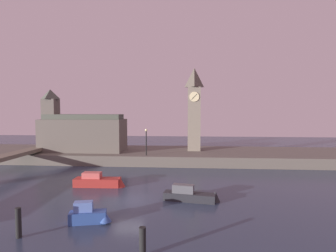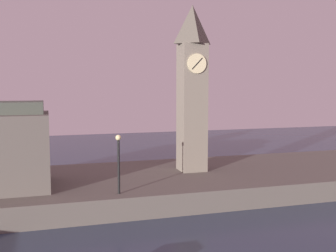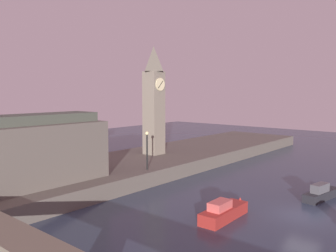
# 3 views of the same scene
# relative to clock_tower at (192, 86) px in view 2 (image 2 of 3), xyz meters

# --- Properties ---
(far_embankment) EXTENTS (70.00, 12.00, 1.50)m
(far_embankment) POSITION_rel_clock_tower_xyz_m (-6.15, -0.67, -7.64)
(far_embankment) COLOR #5B544C
(far_embankment) RESTS_ON ground
(clock_tower) EXTENTS (2.22, 2.27, 13.29)m
(clock_tower) POSITION_rel_clock_tower_xyz_m (0.00, 0.00, 0.00)
(clock_tower) COLOR slate
(clock_tower) RESTS_ON far_embankment
(streetlamp) EXTENTS (0.36, 0.36, 3.83)m
(streetlamp) POSITION_rel_clock_tower_xyz_m (-6.97, -5.47, -4.50)
(streetlamp) COLOR black
(streetlamp) RESTS_ON far_embankment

